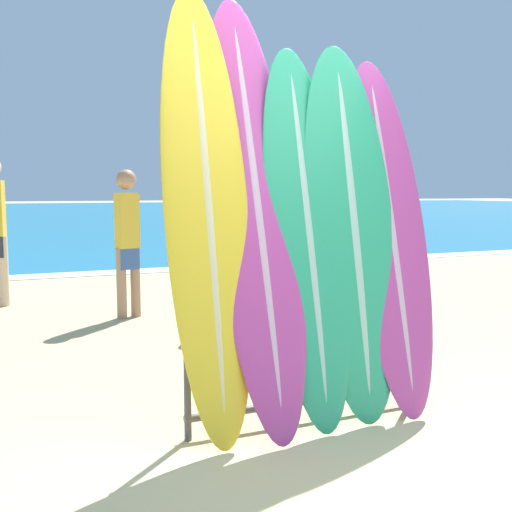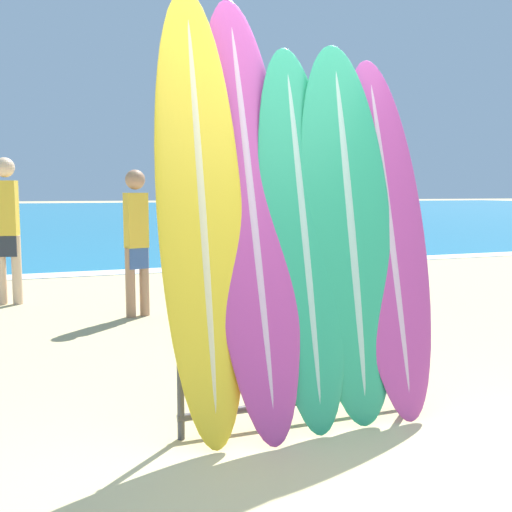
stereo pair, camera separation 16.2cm
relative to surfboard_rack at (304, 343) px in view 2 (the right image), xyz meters
The scene contains 12 objects.
ground_plane 0.81m from the surfboard_rack, 100.91° to the right, with size 160.00×160.00×0.00m, color tan.
ocean_water 36.23m from the surfboard_rack, 90.20° to the left, with size 120.00×60.00×0.01m.
surfboard_rack is the anchor object (origin of this frame).
surfboard_slot_0 0.99m from the surfboard_rack, behind, with size 0.48×0.65×2.50m.
surfboard_slot_1 0.85m from the surfboard_rack, 164.48° to the left, with size 0.52×0.87×2.52m.
surfboard_slot_2 0.64m from the surfboard_rack, 104.99° to the left, with size 0.51×0.63×2.22m.
surfboard_slot_3 0.71m from the surfboard_rack, ahead, with size 0.60×0.56×2.25m.
surfboard_slot_4 0.85m from the surfboard_rack, ahead, with size 0.52×0.64×2.20m.
person_near_water 4.92m from the surfboard_rack, 110.73° to the left, with size 0.29×0.23×1.75m.
person_mid_beach 5.58m from the surfboard_rack, 73.33° to the left, with size 0.29×0.27×1.71m.
person_far_left 3.38m from the surfboard_rack, 97.08° to the left, with size 0.26×0.21×1.58m.
person_far_right 2.86m from the surfboard_rack, 74.72° to the left, with size 0.29×0.24×1.74m.
Camera 2 is at (-1.35, -2.45, 1.36)m, focal length 42.00 mm.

